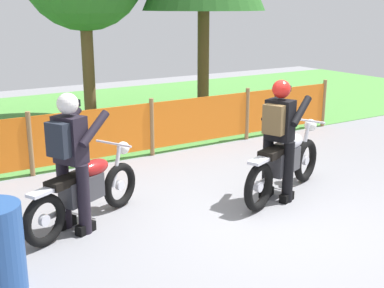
% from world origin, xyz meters
% --- Properties ---
extents(ground, '(24.00, 24.00, 0.02)m').
position_xyz_m(ground, '(0.00, 0.00, -0.01)').
color(ground, gray).
extents(grass_verge, '(24.00, 7.49, 0.01)m').
position_xyz_m(grass_verge, '(0.00, 6.96, 0.01)').
color(grass_verge, '#4C8C3D').
rests_on(grass_verge, ground).
extents(barrier_fence, '(8.75, 0.08, 1.05)m').
position_xyz_m(barrier_fence, '(0.00, 3.22, 0.54)').
color(barrier_fence, olive).
rests_on(barrier_fence, ground).
extents(motorcycle_lead, '(2.02, 0.96, 1.00)m').
position_xyz_m(motorcycle_lead, '(0.69, 0.46, 0.49)').
color(motorcycle_lead, black).
rests_on(motorcycle_lead, ground).
extents(motorcycle_trailing, '(1.80, 1.01, 0.93)m').
position_xyz_m(motorcycle_trailing, '(-2.09, 0.98, 0.45)').
color(motorcycle_trailing, black).
rests_on(motorcycle_trailing, ground).
extents(rider_lead, '(0.77, 0.68, 1.69)m').
position_xyz_m(rider_lead, '(0.48, 0.37, 0.95)').
color(rider_lead, black).
rests_on(rider_lead, ground).
extents(rider_trailing, '(0.78, 0.70, 1.69)m').
position_xyz_m(rider_trailing, '(-2.28, 0.88, 0.95)').
color(rider_trailing, black).
rests_on(rider_trailing, ground).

